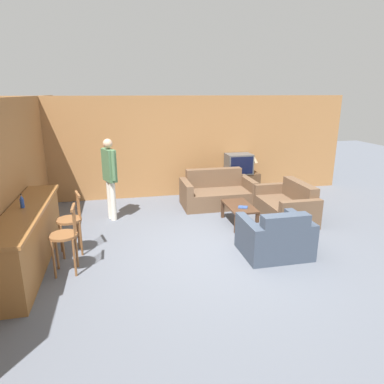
{
  "coord_description": "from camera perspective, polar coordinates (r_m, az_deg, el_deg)",
  "views": [
    {
      "loc": [
        -1.49,
        -5.3,
        2.68
      ],
      "look_at": [
        -0.17,
        0.81,
        0.85
      ],
      "focal_mm": 32.0,
      "sensor_mm": 36.0,
      "label": 1
    }
  ],
  "objects": [
    {
      "name": "ground_plane",
      "position": [
        6.13,
        3.16,
        -9.65
      ],
      "size": [
        24.0,
        24.0,
        0.0
      ],
      "primitive_type": "plane",
      "color": "#565B66"
    },
    {
      "name": "wall_back",
      "position": [
        9.03,
        -2.62,
        7.5
      ],
      "size": [
        9.4,
        0.08,
        2.6
      ],
      "color": "#9E6B3D",
      "rests_on": "ground_plane"
    },
    {
      "name": "wall_left",
      "position": [
        6.93,
        -26.93,
        3.04
      ],
      "size": [
        0.08,
        8.49,
        2.6
      ],
      "color": "#9E6B3D",
      "rests_on": "ground_plane"
    },
    {
      "name": "bar_counter",
      "position": [
        5.99,
        -25.48,
        -6.88
      ],
      "size": [
        0.55,
        2.85,
        0.96
      ],
      "color": "brown",
      "rests_on": "ground_plane"
    },
    {
      "name": "bar_chair_near",
      "position": [
        5.53,
        -20.43,
        -7.34
      ],
      "size": [
        0.42,
        0.42,
        1.07
      ],
      "color": "brown",
      "rests_on": "ground_plane"
    },
    {
      "name": "bar_chair_mid",
      "position": [
        6.14,
        -19.63,
        -4.91
      ],
      "size": [
        0.51,
        0.51,
        1.07
      ],
      "color": "brown",
      "rests_on": "ground_plane"
    },
    {
      "name": "couch_far",
      "position": [
        8.39,
        4.17,
        -0.24
      ],
      "size": [
        1.72,
        0.96,
        0.85
      ],
      "color": "brown",
      "rests_on": "ground_plane"
    },
    {
      "name": "armchair_near",
      "position": [
        6.01,
        13.73,
        -7.53
      ],
      "size": [
        1.1,
        0.91,
        0.83
      ],
      "color": "#384251",
      "rests_on": "ground_plane"
    },
    {
      "name": "loveseat_right",
      "position": [
        7.74,
        15.51,
        -2.28
      ],
      "size": [
        0.88,
        1.48,
        0.81
      ],
      "color": "brown",
      "rests_on": "ground_plane"
    },
    {
      "name": "coffee_table",
      "position": [
        7.21,
        7.88,
        -2.71
      ],
      "size": [
        0.52,
        0.96,
        0.42
      ],
      "color": "#472D1E",
      "rests_on": "ground_plane"
    },
    {
      "name": "tv_unit",
      "position": [
        9.36,
        7.66,
        1.38
      ],
      "size": [
        1.11,
        0.46,
        0.59
      ],
      "color": "#513823",
      "rests_on": "ground_plane"
    },
    {
      "name": "tv",
      "position": [
        9.23,
        7.8,
        4.7
      ],
      "size": [
        0.67,
        0.5,
        0.52
      ],
      "color": "#4C4C4C",
      "rests_on": "tv_unit"
    },
    {
      "name": "bottle",
      "position": [
        5.89,
        -26.49,
        -1.43
      ],
      "size": [
        0.06,
        0.06,
        0.22
      ],
      "color": "#234293",
      "rests_on": "bar_counter"
    },
    {
      "name": "book_on_table",
      "position": [
        7.05,
        8.49,
        -2.51
      ],
      "size": [
        0.23,
        0.22,
        0.02
      ],
      "color": "navy",
      "rests_on": "coffee_table"
    },
    {
      "name": "table_lamp",
      "position": [
        9.35,
        10.07,
        5.51
      ],
      "size": [
        0.3,
        0.3,
        0.51
      ],
      "color": "brown",
      "rests_on": "tv_unit"
    },
    {
      "name": "person_by_window",
      "position": [
        7.45,
        -13.54,
        2.88
      ],
      "size": [
        0.32,
        0.5,
        1.76
      ],
      "color": "silver",
      "rests_on": "ground_plane"
    }
  ]
}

